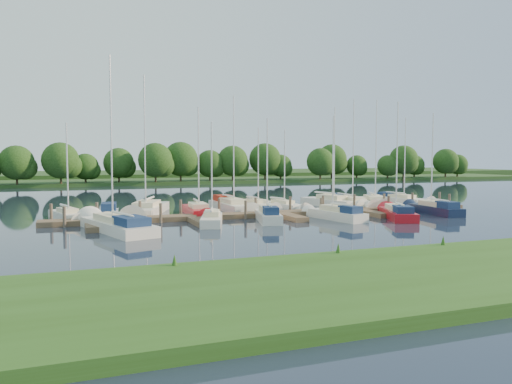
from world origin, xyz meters
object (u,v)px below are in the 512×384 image
object	(u,v)px
motorboat	(109,214)
sailboat_s_2	(268,217)
dock	(282,214)
sailboat_n_5	(257,206)
sailboat_n_0	(68,217)

from	to	relation	value
motorboat	sailboat_s_2	bearing A→B (deg)	157.65
dock	sailboat_n_5	xyz separation A→B (m)	(0.36, 7.18, 0.07)
sailboat_n_0	sailboat_s_2	bearing A→B (deg)	140.40
dock	motorboat	size ratio (longest dim) A/B	7.51
dock	sailboat_n_0	distance (m)	18.26
sailboat_n_5	motorboat	bearing A→B (deg)	1.06
sailboat_n_5	sailboat_s_2	distance (m)	10.03
dock	sailboat_n_0	xyz separation A→B (m)	(-17.79, 4.12, 0.07)
dock	sailboat_s_2	size ratio (longest dim) A/B	4.48
sailboat_n_5	dock	bearing A→B (deg)	76.48
dock	sailboat_n_5	size ratio (longest dim) A/B	4.65
sailboat_n_0	sailboat_n_5	bearing A→B (deg)	173.09
dock	sailboat_n_0	size ratio (longest dim) A/B	4.72
motorboat	sailboat_s_2	size ratio (longest dim) A/B	0.60
dock	sailboat_s_2	xyz separation A→B (m)	(-2.32, -2.49, 0.15)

